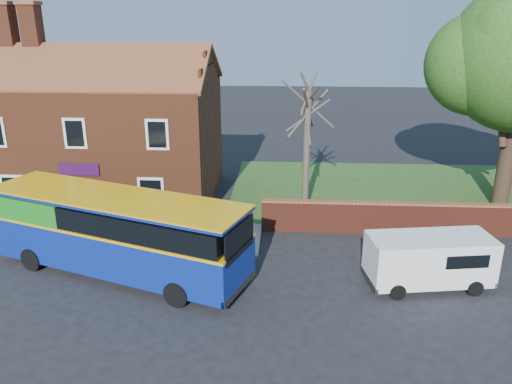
{
  "coord_description": "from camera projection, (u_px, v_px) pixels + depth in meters",
  "views": [
    {
      "loc": [
        3.09,
        -15.38,
        9.93
      ],
      "look_at": [
        1.85,
        5.0,
        2.69
      ],
      "focal_mm": 35.0,
      "sensor_mm": 36.0,
      "label": 1
    }
  ],
  "objects": [
    {
      "name": "ground",
      "position": [
        196.0,
        307.0,
        17.97
      ],
      "size": [
        120.0,
        120.0,
        0.0
      ],
      "primitive_type": "plane",
      "color": "black",
      "rests_on": "ground"
    },
    {
      "name": "pavement",
      "position": [
        72.0,
        235.0,
        23.76
      ],
      "size": [
        18.0,
        3.5,
        0.12
      ],
      "primitive_type": "cube",
      "color": "gray",
      "rests_on": "ground"
    },
    {
      "name": "kerb",
      "position": [
        56.0,
        251.0,
        22.11
      ],
      "size": [
        18.0,
        0.15,
        0.14
      ],
      "primitive_type": "cube",
      "color": "slate",
      "rests_on": "ground"
    },
    {
      "name": "grass_strip",
      "position": [
        452.0,
        193.0,
        29.44
      ],
      "size": [
        26.0,
        12.0,
        0.04
      ],
      "primitive_type": "cube",
      "color": "#426B28",
      "rests_on": "ground"
    },
    {
      "name": "shop_building",
      "position": [
        106.0,
        138.0,
        28.04
      ],
      "size": [
        12.3,
        8.13,
        10.5
      ],
      "color": "brown",
      "rests_on": "ground"
    },
    {
      "name": "boundary_wall",
      "position": [
        494.0,
        220.0,
        23.53
      ],
      "size": [
        22.0,
        0.38,
        1.6
      ],
      "color": "maroon",
      "rests_on": "ground"
    },
    {
      "name": "bus",
      "position": [
        110.0,
        229.0,
        19.95
      ],
      "size": [
        11.14,
        6.25,
        3.3
      ],
      "rotation": [
        0.0,
        0.0,
        -0.34
      ],
      "color": "navy",
      "rests_on": "ground"
    },
    {
      "name": "van_near",
      "position": [
        430.0,
        259.0,
        19.06
      ],
      "size": [
        4.9,
        2.55,
        2.05
      ],
      "rotation": [
        0.0,
        0.0,
        0.15
      ],
      "color": "white",
      "rests_on": "ground"
    },
    {
      "name": "bare_tree",
      "position": [
        307.0,
        145.0,
        25.94
      ],
      "size": [
        2.6,
        3.1,
        6.95
      ],
      "color": "#4C4238",
      "rests_on": "ground"
    }
  ]
}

